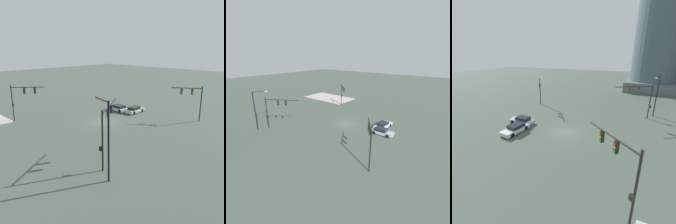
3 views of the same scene
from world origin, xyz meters
The scene contains 8 objects.
ground_plane centered at (0.00, 0.00, 0.00)m, with size 197.05×197.05×0.00m, color #4A574C.
sidewalk_corner centered at (18.50, -15.28, 0.07)m, with size 15.55×8.89×0.15m, color #C3AEB2.
traffic_signal_near_corner centered at (9.75, 10.75, 4.54)m, with size 6.07×3.79×6.43m.
traffic_signal_opposite_side centered at (-11.10, 10.11, 4.25)m, with size 2.90×4.27×6.01m.
traffic_signal_cross_street centered at (9.10, -10.43, 4.31)m, with size 4.28×4.02×6.19m.
streetlamp_curved_arm centered at (12.19, 13.28, 4.61)m, with size 0.97×2.85×7.83m.
sedan_car_approaching centered at (-7.02, -3.19, 0.58)m, with size 2.24×4.75×1.21m.
sedan_car_waiting_far centered at (-8.27, -0.06, 0.57)m, with size 4.33×1.99×1.21m.
Camera 2 is at (-20.86, 28.95, 14.73)m, focal length 28.24 mm.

